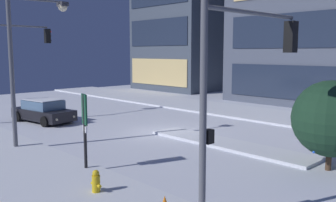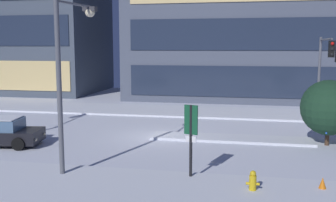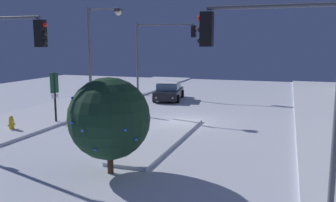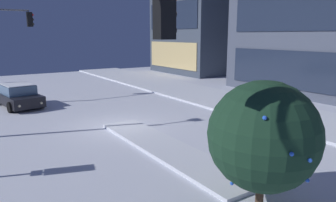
{
  "view_description": "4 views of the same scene",
  "coord_description": "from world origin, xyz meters",
  "px_view_note": "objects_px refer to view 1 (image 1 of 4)",
  "views": [
    {
      "loc": [
        14.91,
        -14.11,
        4.54
      ],
      "look_at": [
        0.06,
        0.13,
        1.81
      ],
      "focal_mm": 39.55,
      "sensor_mm": 36.0,
      "label": 1
    },
    {
      "loc": [
        4.87,
        -21.83,
        5.23
      ],
      "look_at": [
        0.37,
        1.04,
        1.99
      ],
      "focal_mm": 42.27,
      "sensor_mm": 36.0,
      "label": 2
    },
    {
      "loc": [
        20.49,
        5.9,
        4.66
      ],
      "look_at": [
        1.49,
        -0.43,
        1.47
      ],
      "focal_mm": 38.83,
      "sensor_mm": 36.0,
      "label": 3
    },
    {
      "loc": [
        14.43,
        -6.47,
        4.61
      ],
      "look_at": [
        2.73,
        1.24,
        1.68
      ],
      "focal_mm": 33.89,
      "sensor_mm": 36.0,
      "label": 4
    }
  ],
  "objects_px": {
    "fire_hydrant": "(96,183)",
    "parking_info_sign": "(85,122)",
    "decorated_tree_median": "(331,119)",
    "traffic_light_corner_near_right": "(246,71)",
    "street_lamp_arched": "(29,49)",
    "traffic_light_corner_near_left": "(4,52)",
    "car_near": "(43,111)"
  },
  "relations": [
    {
      "from": "parking_info_sign",
      "to": "street_lamp_arched",
      "type": "bearing_deg",
      "value": 103.65
    },
    {
      "from": "traffic_light_corner_near_left",
      "to": "traffic_light_corner_near_right",
      "type": "bearing_deg",
      "value": -91.18
    },
    {
      "from": "traffic_light_corner_near_right",
      "to": "street_lamp_arched",
      "type": "height_order",
      "value": "street_lamp_arched"
    },
    {
      "from": "traffic_light_corner_near_right",
      "to": "decorated_tree_median",
      "type": "bearing_deg",
      "value": -2.64
    },
    {
      "from": "fire_hydrant",
      "to": "parking_info_sign",
      "type": "bearing_deg",
      "value": 155.56
    },
    {
      "from": "car_near",
      "to": "traffic_light_corner_near_left",
      "type": "distance_m",
      "value": 4.64
    },
    {
      "from": "street_lamp_arched",
      "to": "fire_hydrant",
      "type": "distance_m",
      "value": 8.62
    },
    {
      "from": "street_lamp_arched",
      "to": "parking_info_sign",
      "type": "height_order",
      "value": "street_lamp_arched"
    },
    {
      "from": "street_lamp_arched",
      "to": "fire_hydrant",
      "type": "bearing_deg",
      "value": -91.34
    },
    {
      "from": "street_lamp_arched",
      "to": "decorated_tree_median",
      "type": "distance_m",
      "value": 13.48
    },
    {
      "from": "traffic_light_corner_near_left",
      "to": "decorated_tree_median",
      "type": "relative_size",
      "value": 1.85
    },
    {
      "from": "traffic_light_corner_near_right",
      "to": "traffic_light_corner_near_left",
      "type": "xyz_separation_m",
      "value": [
        -18.99,
        0.39,
        0.55
      ]
    },
    {
      "from": "parking_info_sign",
      "to": "decorated_tree_median",
      "type": "relative_size",
      "value": 0.85
    },
    {
      "from": "traffic_light_corner_near_right",
      "to": "decorated_tree_median",
      "type": "xyz_separation_m",
      "value": [
        0.25,
        5.35,
        -1.99
      ]
    },
    {
      "from": "car_near",
      "to": "decorated_tree_median",
      "type": "relative_size",
      "value": 1.37
    },
    {
      "from": "decorated_tree_median",
      "to": "fire_hydrant",
      "type": "bearing_deg",
      "value": -116.75
    },
    {
      "from": "traffic_light_corner_near_left",
      "to": "parking_info_sign",
      "type": "xyz_separation_m",
      "value": [
        12.86,
        -1.88,
        -2.67
      ]
    },
    {
      "from": "fire_hydrant",
      "to": "parking_info_sign",
      "type": "xyz_separation_m",
      "value": [
        -2.38,
        1.08,
        1.49
      ]
    },
    {
      "from": "traffic_light_corner_near_right",
      "to": "street_lamp_arched",
      "type": "xyz_separation_m",
      "value": [
        -11.15,
        -1.36,
        0.65
      ]
    },
    {
      "from": "parking_info_sign",
      "to": "traffic_light_corner_near_left",
      "type": "bearing_deg",
      "value": 96.87
    },
    {
      "from": "parking_info_sign",
      "to": "decorated_tree_median",
      "type": "height_order",
      "value": "decorated_tree_median"
    },
    {
      "from": "street_lamp_arched",
      "to": "decorated_tree_median",
      "type": "relative_size",
      "value": 2.03
    },
    {
      "from": "car_near",
      "to": "fire_hydrant",
      "type": "bearing_deg",
      "value": -28.01
    },
    {
      "from": "decorated_tree_median",
      "to": "parking_info_sign",
      "type": "bearing_deg",
      "value": -132.98
    },
    {
      "from": "street_lamp_arched",
      "to": "parking_info_sign",
      "type": "xyz_separation_m",
      "value": [
        5.02,
        -0.13,
        -2.77
      ]
    },
    {
      "from": "street_lamp_arched",
      "to": "traffic_light_corner_near_left",
      "type": "bearing_deg",
      "value": 85.45
    },
    {
      "from": "car_near",
      "to": "street_lamp_arched",
      "type": "xyz_separation_m",
      "value": [
        5.75,
        -3.27,
        3.96
      ]
    },
    {
      "from": "car_near",
      "to": "street_lamp_arched",
      "type": "relative_size",
      "value": 0.67
    },
    {
      "from": "street_lamp_arched",
      "to": "car_near",
      "type": "bearing_deg",
      "value": 68.41
    },
    {
      "from": "street_lamp_arched",
      "to": "parking_info_sign",
      "type": "relative_size",
      "value": 2.38
    },
    {
      "from": "car_near",
      "to": "traffic_light_corner_near_right",
      "type": "bearing_deg",
      "value": -15.65
    },
    {
      "from": "fire_hydrant",
      "to": "parking_info_sign",
      "type": "relative_size",
      "value": 0.29
    }
  ]
}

